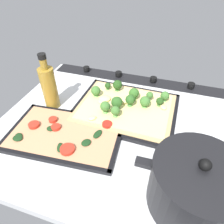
# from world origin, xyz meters

# --- Properties ---
(ground_plane) EXTENTS (0.77, 0.66, 0.03)m
(ground_plane) POSITION_xyz_m (0.00, 0.00, -0.01)
(ground_plane) COLOR silver
(stove_control_panel) EXTENTS (0.74, 0.07, 0.03)m
(stove_control_panel) POSITION_xyz_m (0.00, -0.29, 0.01)
(stove_control_panel) COLOR black
(stove_control_panel) RESTS_ON ground_plane
(baking_tray_front) EXTENTS (0.36, 0.29, 0.01)m
(baking_tray_front) POSITION_xyz_m (-0.01, -0.08, 0.00)
(baking_tray_front) COLOR black
(baking_tray_front) RESTS_ON ground_plane
(broccoli_pizza) EXTENTS (0.34, 0.27, 0.06)m
(broccoli_pizza) POSITION_xyz_m (-0.01, -0.08, 0.02)
(broccoli_pizza) COLOR tan
(broccoli_pizza) RESTS_ON baking_tray_front
(baking_tray_back) EXTENTS (0.36, 0.24, 0.01)m
(baking_tray_back) POSITION_xyz_m (0.13, 0.10, 0.00)
(baking_tray_back) COLOR black
(baking_tray_back) RESTS_ON ground_plane
(veggie_pizza_back) EXTENTS (0.33, 0.21, 0.02)m
(veggie_pizza_back) POSITION_xyz_m (0.13, 0.10, 0.01)
(veggie_pizza_back) COLOR tan
(veggie_pizza_back) RESTS_ON baking_tray_back
(cooking_pot) EXTENTS (0.26, 0.20, 0.15)m
(cooking_pot) POSITION_xyz_m (-0.23, 0.20, 0.06)
(cooking_pot) COLOR black
(cooking_pot) RESTS_ON ground_plane
(oil_bottle) EXTENTS (0.05, 0.05, 0.20)m
(oil_bottle) POSITION_xyz_m (0.25, -0.02, 0.08)
(oil_bottle) COLOR olive
(oil_bottle) RESTS_ON ground_plane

